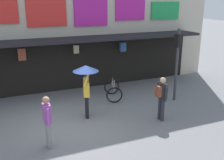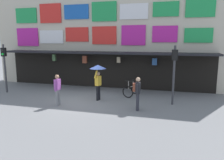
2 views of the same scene
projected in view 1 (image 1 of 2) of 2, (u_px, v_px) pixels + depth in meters
name	position (u px, v px, depth m)	size (l,w,h in m)	color
ground_plane	(73.00, 126.00, 9.62)	(80.00, 80.00, 0.00)	slate
shopfront	(44.00, 8.00, 12.46)	(18.00, 2.60, 8.00)	beige
traffic_light_far	(177.00, 54.00, 11.41)	(0.32, 0.35, 3.20)	#38383D
bicycle_parked	(113.00, 90.00, 12.11)	(1.02, 1.32, 1.05)	black
pedestrian_in_purple	(47.00, 119.00, 7.95)	(0.23, 0.53, 1.68)	gray
pedestrian_in_black	(161.00, 96.00, 9.78)	(0.36, 0.53, 1.68)	#2D2D38
pedestrian_with_umbrella	(86.00, 77.00, 9.79)	(0.96, 0.96, 2.08)	black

